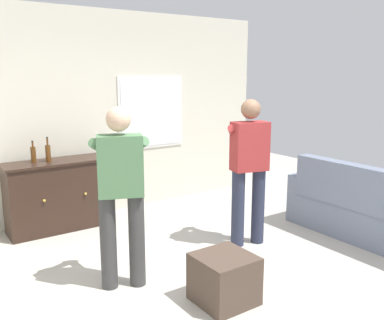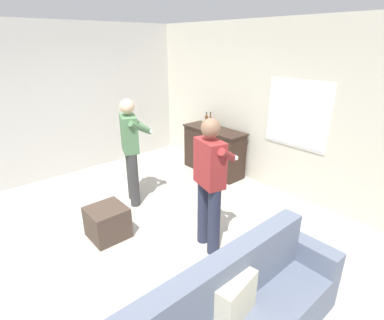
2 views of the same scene
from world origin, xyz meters
name	(u,v)px [view 2 (image 2 of 2)]	position (x,y,z in m)	size (l,w,h in m)	color
ground	(134,233)	(0.00, 0.00, 0.00)	(10.40, 10.40, 0.00)	#B2ADA3
wall_back_with_window	(262,106)	(0.02, 2.66, 1.40)	(5.20, 0.15, 2.80)	beige
wall_side_left	(52,103)	(-2.66, 0.00, 1.40)	(0.12, 5.20, 2.80)	beige
sideboard_cabinet	(214,151)	(-0.77, 2.30, 0.45)	(1.32, 0.49, 0.89)	black
bottle_wine_green	(210,122)	(-0.88, 2.29, 1.00)	(0.06, 0.06, 0.31)	#593314
bottle_liquor_amber	(206,121)	(-1.04, 2.35, 0.99)	(0.06, 0.06, 0.27)	#593314
ottoman	(107,222)	(-0.18, -0.28, 0.21)	(0.48, 0.48, 0.43)	#47382D
person_standing_left	(131,147)	(-0.77, 0.48, 0.94)	(0.52, 0.52, 1.68)	#383838
person_standing_right	(210,180)	(0.86, 0.58, 0.94)	(0.54, 0.51, 1.68)	#282D42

